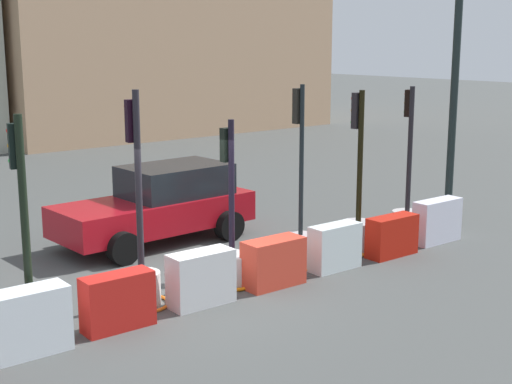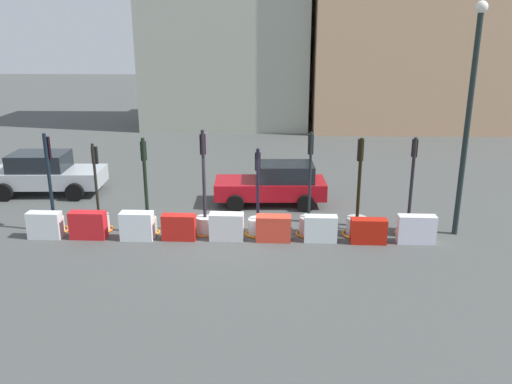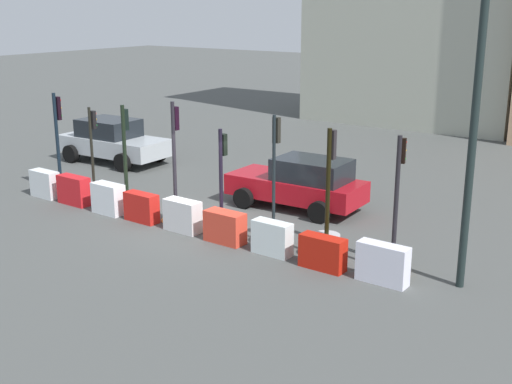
{
  "view_description": "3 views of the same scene",
  "coord_description": "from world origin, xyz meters",
  "px_view_note": "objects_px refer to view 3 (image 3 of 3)",
  "views": [
    {
      "loc": [
        -6.31,
        -9.72,
        4.1
      ],
      "look_at": [
        2.26,
        0.7,
        1.29
      ],
      "focal_mm": 51.13,
      "sensor_mm": 36.0,
      "label": 1
    },
    {
      "loc": [
        1.33,
        -16.15,
        6.41
      ],
      "look_at": [
        0.87,
        0.06,
        1.33
      ],
      "focal_mm": 37.04,
      "sensor_mm": 36.0,
      "label": 2
    },
    {
      "loc": [
        11.36,
        -13.49,
        5.92
      ],
      "look_at": [
        2.01,
        -0.19,
        1.31
      ],
      "focal_mm": 46.56,
      "sensor_mm": 36.0,
      "label": 3
    }
  ],
  "objects_px": {
    "construction_barrier_0": "(45,184)",
    "construction_barrier_3": "(142,207)",
    "traffic_light_0": "(61,176)",
    "traffic_light_6": "(327,237)",
    "traffic_light_7": "(393,251)",
    "street_lamp_post": "(476,99)",
    "construction_barrier_7": "(323,253)",
    "construction_barrier_8": "(383,264)",
    "construction_barrier_2": "(108,199)",
    "construction_barrier_1": "(74,190)",
    "car_red_compact": "(300,183)",
    "traffic_light_2": "(127,191)",
    "traffic_light_3": "(176,200)",
    "traffic_light_4": "(222,216)",
    "traffic_light_5": "(274,225)",
    "traffic_light_1": "(94,186)",
    "construction_barrier_6": "(272,238)",
    "construction_barrier_4": "(183,216)",
    "construction_barrier_5": "(225,227)",
    "car_silver_hatchback": "(113,141)"
  },
  "relations": [
    {
      "from": "construction_barrier_3",
      "to": "construction_barrier_4",
      "type": "relative_size",
      "value": 0.99
    },
    {
      "from": "construction_barrier_3",
      "to": "construction_barrier_7",
      "type": "relative_size",
      "value": 0.96
    },
    {
      "from": "traffic_light_3",
      "to": "construction_barrier_3",
      "type": "height_order",
      "value": "traffic_light_3"
    },
    {
      "from": "traffic_light_2",
      "to": "construction_barrier_1",
      "type": "height_order",
      "value": "traffic_light_2"
    },
    {
      "from": "traffic_light_2",
      "to": "construction_barrier_5",
      "type": "distance_m",
      "value": 4.1
    },
    {
      "from": "traffic_light_0",
      "to": "construction_barrier_4",
      "type": "relative_size",
      "value": 3.04
    },
    {
      "from": "traffic_light_1",
      "to": "traffic_light_2",
      "type": "height_order",
      "value": "traffic_light_2"
    },
    {
      "from": "traffic_light_0",
      "to": "construction_barrier_7",
      "type": "height_order",
      "value": "traffic_light_0"
    },
    {
      "from": "traffic_light_7",
      "to": "car_red_compact",
      "type": "distance_m",
      "value": 5.23
    },
    {
      "from": "construction_barrier_5",
      "to": "construction_barrier_4",
      "type": "bearing_deg",
      "value": 178.43
    },
    {
      "from": "construction_barrier_8",
      "to": "car_red_compact",
      "type": "xyz_separation_m",
      "value": [
        -4.37,
        3.69,
        0.34
      ]
    },
    {
      "from": "traffic_light_0",
      "to": "traffic_light_6",
      "type": "height_order",
      "value": "traffic_light_0"
    },
    {
      "from": "construction_barrier_8",
      "to": "car_red_compact",
      "type": "relative_size",
      "value": 0.28
    },
    {
      "from": "traffic_light_7",
      "to": "street_lamp_post",
      "type": "distance_m",
      "value": 3.9
    },
    {
      "from": "construction_barrier_7",
      "to": "construction_barrier_8",
      "type": "xyz_separation_m",
      "value": [
        1.48,
        0.05,
        0.05
      ]
    },
    {
      "from": "construction_barrier_1",
      "to": "construction_barrier_0",
      "type": "bearing_deg",
      "value": -179.74
    },
    {
      "from": "construction_barrier_4",
      "to": "construction_barrier_5",
      "type": "distance_m",
      "value": 1.47
    },
    {
      "from": "traffic_light_1",
      "to": "construction_barrier_0",
      "type": "distance_m",
      "value": 1.67
    },
    {
      "from": "traffic_light_4",
      "to": "construction_barrier_7",
      "type": "distance_m",
      "value": 3.5
    },
    {
      "from": "construction_barrier_7",
      "to": "car_silver_hatchback",
      "type": "bearing_deg",
      "value": 158.21
    },
    {
      "from": "construction_barrier_8",
      "to": "construction_barrier_7",
      "type": "bearing_deg",
      "value": -178.04
    },
    {
      "from": "construction_barrier_3",
      "to": "traffic_light_3",
      "type": "bearing_deg",
      "value": 38.92
    },
    {
      "from": "traffic_light_6",
      "to": "traffic_light_7",
      "type": "distance_m",
      "value": 1.67
    },
    {
      "from": "traffic_light_2",
      "to": "car_red_compact",
      "type": "relative_size",
      "value": 0.76
    },
    {
      "from": "traffic_light_7",
      "to": "construction_barrier_4",
      "type": "relative_size",
      "value": 2.97
    },
    {
      "from": "traffic_light_4",
      "to": "construction_barrier_1",
      "type": "xyz_separation_m",
      "value": [
        -5.35,
        -0.48,
        -0.04
      ]
    },
    {
      "from": "traffic_light_7",
      "to": "street_lamp_post",
      "type": "bearing_deg",
      "value": 2.74
    },
    {
      "from": "traffic_light_3",
      "to": "construction_barrier_6",
      "type": "bearing_deg",
      "value": -9.58
    },
    {
      "from": "traffic_light_0",
      "to": "traffic_light_2",
      "type": "bearing_deg",
      "value": -1.28
    },
    {
      "from": "traffic_light_5",
      "to": "car_red_compact",
      "type": "relative_size",
      "value": 0.8
    },
    {
      "from": "traffic_light_6",
      "to": "construction_barrier_4",
      "type": "distance_m",
      "value": 4.17
    },
    {
      "from": "construction_barrier_6",
      "to": "traffic_light_1",
      "type": "bearing_deg",
      "value": 174.18
    },
    {
      "from": "traffic_light_2",
      "to": "construction_barrier_7",
      "type": "height_order",
      "value": "traffic_light_2"
    },
    {
      "from": "construction_barrier_2",
      "to": "traffic_light_2",
      "type": "bearing_deg",
      "value": 67.57
    },
    {
      "from": "traffic_light_2",
      "to": "car_red_compact",
      "type": "height_order",
      "value": "traffic_light_2"
    },
    {
      "from": "traffic_light_3",
      "to": "construction_barrier_5",
      "type": "xyz_separation_m",
      "value": [
        2.22,
        -0.61,
        -0.19
      ]
    },
    {
      "from": "construction_barrier_5",
      "to": "construction_barrier_6",
      "type": "distance_m",
      "value": 1.47
    },
    {
      "from": "traffic_light_3",
      "to": "construction_barrier_3",
      "type": "xyz_separation_m",
      "value": [
        -0.75,
        -0.61,
        -0.19
      ]
    },
    {
      "from": "traffic_light_2",
      "to": "traffic_light_5",
      "type": "bearing_deg",
      "value": 0.38
    },
    {
      "from": "traffic_light_5",
      "to": "construction_barrier_3",
      "type": "relative_size",
      "value": 3.16
    },
    {
      "from": "traffic_light_0",
      "to": "traffic_light_4",
      "type": "xyz_separation_m",
      "value": [
        6.65,
        -0.08,
        -0.09
      ]
    },
    {
      "from": "car_red_compact",
      "to": "construction_barrier_8",
      "type": "bearing_deg",
      "value": -40.19
    },
    {
      "from": "traffic_light_2",
      "to": "traffic_light_3",
      "type": "xyz_separation_m",
      "value": [
        1.85,
        0.09,
        0.02
      ]
    },
    {
      "from": "construction_barrier_2",
      "to": "construction_barrier_1",
      "type": "bearing_deg",
      "value": 178.25
    },
    {
      "from": "construction_barrier_2",
      "to": "car_silver_hatchback",
      "type": "height_order",
      "value": "car_silver_hatchback"
    },
    {
      "from": "traffic_light_0",
      "to": "construction_barrier_1",
      "type": "xyz_separation_m",
      "value": [
        1.3,
        -0.56,
        -0.13
      ]
    },
    {
      "from": "construction_barrier_0",
      "to": "construction_barrier_3",
      "type": "bearing_deg",
      "value": -0.25
    },
    {
      "from": "construction_barrier_0",
      "to": "street_lamp_post",
      "type": "relative_size",
      "value": 0.15
    },
    {
      "from": "traffic_light_0",
      "to": "traffic_light_2",
      "type": "relative_size",
      "value": 1.04
    },
    {
      "from": "traffic_light_4",
      "to": "traffic_light_5",
      "type": "distance_m",
      "value": 1.63
    }
  ]
}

